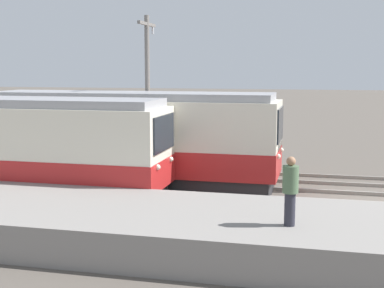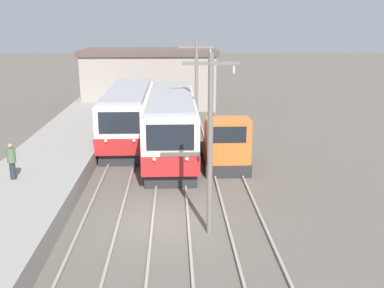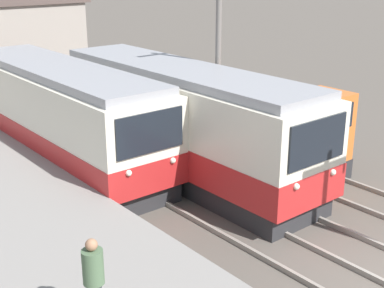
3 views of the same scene
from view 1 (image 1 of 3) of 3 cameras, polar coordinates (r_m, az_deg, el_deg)
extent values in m
plane|color=#564F47|center=(20.13, 19.60, -5.87)|extent=(200.00, 200.00, 0.00)
cube|color=gray|center=(19.61, 19.77, -6.03)|extent=(0.10, 60.00, 0.14)
cube|color=gray|center=(21.00, 19.35, -5.08)|extent=(0.10, 60.00, 0.14)
cube|color=gray|center=(22.52, 18.96, -4.19)|extent=(0.10, 60.00, 0.14)
cube|color=gray|center=(23.92, 18.64, -3.47)|extent=(0.10, 60.00, 0.14)
cube|color=#28282B|center=(20.34, -18.16, -4.64)|extent=(2.58, 10.59, 0.70)
cube|color=silver|center=(20.05, -18.37, 0.07)|extent=(2.80, 11.04, 2.68)
cube|color=red|center=(20.18, -18.26, -2.33)|extent=(2.84, 11.08, 0.96)
cube|color=black|center=(17.70, -3.00, 1.21)|extent=(2.24, 0.06, 1.18)
sphere|color=silver|center=(17.12, -3.67, -2.48)|extent=(0.18, 0.18, 0.18)
sphere|color=silver|center=(18.57, -2.27, -1.63)|extent=(0.18, 0.18, 0.18)
cube|color=#939399|center=(19.91, -18.56, 4.29)|extent=(2.46, 10.59, 0.28)
cube|color=#28282B|center=(21.36, -6.46, -3.68)|extent=(2.58, 11.06, 0.70)
cube|color=silver|center=(21.08, -6.54, 0.97)|extent=(2.80, 11.52, 2.79)
cube|color=red|center=(21.21, -6.50, -1.43)|extent=(2.84, 11.56, 1.00)
cube|color=black|center=(19.80, 9.39, 2.07)|extent=(2.24, 0.06, 1.23)
sphere|color=silver|center=(19.18, 9.18, -1.31)|extent=(0.18, 0.18, 0.18)
sphere|color=silver|center=(20.69, 9.51, -0.63)|extent=(0.18, 0.18, 0.18)
cube|color=#939399|center=(20.94, -6.61, 5.13)|extent=(2.46, 11.06, 0.28)
cube|color=#28282B|center=(23.69, -0.04, -2.46)|extent=(2.40, 4.92, 0.70)
cube|color=#D16628|center=(23.13, 3.99, 1.02)|extent=(2.28, 1.57, 2.30)
cube|color=black|center=(22.96, 5.99, 2.22)|extent=(1.68, 0.04, 0.83)
cube|color=#D16628|center=(23.72, -1.89, 0.12)|extent=(1.92, 3.24, 1.40)
cylinder|color=black|center=(23.61, -1.90, 2.40)|extent=(0.16, 0.16, 0.50)
cylinder|color=slate|center=(22.30, -4.76, 4.78)|extent=(0.20, 0.20, 6.82)
cube|color=slate|center=(22.33, -4.85, 12.64)|extent=(2.00, 0.12, 0.12)
cylinder|color=#B2B2B7|center=(23.08, -4.21, 12.01)|extent=(0.10, 0.10, 0.30)
cylinder|color=#282833|center=(12.97, 10.39, -6.86)|extent=(0.26, 0.26, 0.80)
cylinder|color=#4C6647|center=(12.81, 10.47, -3.73)|extent=(0.38, 0.38, 0.65)
sphere|color=#9E7051|center=(12.73, 10.52, -1.82)|extent=(0.22, 0.22, 0.22)
camera|label=2|loc=(27.58, 58.18, 11.00)|focal=42.00mm
camera|label=3|loc=(11.28, 52.67, 17.57)|focal=50.00mm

